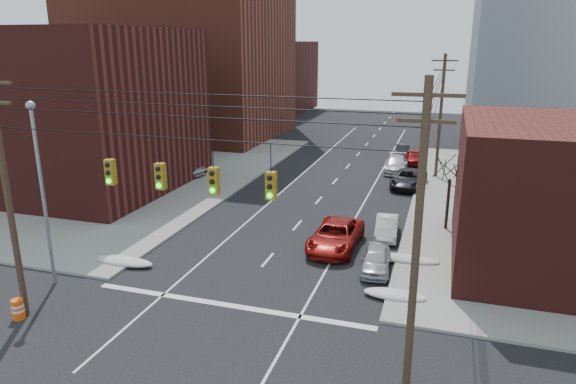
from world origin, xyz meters
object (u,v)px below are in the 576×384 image
Objects in this scene: parked_car_e at (414,157)px; parked_car_d at (396,164)px; lot_car_c at (119,168)px; parked_car_f at (403,151)px; lot_car_d at (160,165)px; parked_car_a at (376,259)px; construction_barrel at (18,309)px; lot_car_b at (178,167)px; red_pickup at (336,236)px; parked_car_b at (387,227)px; lot_car_a at (148,173)px; parked_car_c at (409,179)px.

parked_car_d is at bearing -117.35° from parked_car_e.
parked_car_d is at bearing -73.68° from lot_car_c.
parked_car_f is 1.06× the size of lot_car_d.
parked_car_a is 17.59m from construction_barrel.
lot_car_b is 1.16× the size of lot_car_c.
red_pickup is at bearing 46.22° from construction_barrel.
lot_car_d is 4.01× the size of construction_barrel.
parked_car_b is 26.60m from lot_car_c.
lot_car_b is at bearing 146.24° from red_pickup.
construction_barrel is (-14.70, -36.42, -0.24)m from parked_car_e.
lot_car_b reaches higher than parked_car_f.
lot_car_d is at bearing 34.57° from lot_car_a.
parked_car_c is 0.99× the size of lot_car_b.
lot_car_d reaches higher than construction_barrel.
red_pickup is 1.33× the size of lot_car_a.
parked_car_f is (-1.40, 2.89, -0.06)m from parked_car_e.
parked_car_a is at bearing -94.74° from parked_car_f.
red_pickup reaches higher than parked_car_b.
parked_car_d is 25.95m from lot_car_c.
parked_car_e is 0.99× the size of lot_car_a.
parked_car_f is at bearing 87.11° from parked_car_d.
parked_car_c is 1.34× the size of parked_car_f.
parked_car_c is 1.16× the size of lot_car_c.
red_pickup is 21.46m from lot_car_a.
parked_car_a is at bearing -96.97° from lot_car_a.
parked_car_f is (-1.21, 24.16, 0.02)m from parked_car_b.
lot_car_a is at bearing -156.15° from parked_car_d.
lot_car_b is (-19.01, -7.71, 0.16)m from parked_car_d.
parked_car_d is 4.14m from parked_car_e.
lot_car_a reaches higher than parked_car_f.
parked_car_e reaches higher than parked_car_b.
lot_car_d is at bearing 81.21° from lot_car_b.
lot_car_c is (-22.68, 10.79, 0.04)m from red_pickup.
parked_car_f is at bearing -36.69° from lot_car_d.
red_pickup reaches higher than lot_car_a.
lot_car_d reaches higher than parked_car_b.
parked_car_a is 4.03× the size of construction_barrel.
lot_car_d is (-22.49, 15.46, 0.15)m from parked_car_a.
parked_car_b is 0.76× the size of parked_car_d.
parked_car_c is 12.06m from parked_car_f.
parked_car_b is (-0.06, 5.29, -0.01)m from parked_car_a.
lot_car_c reaches higher than parked_car_d.
parked_car_f reaches higher than construction_barrel.
parked_car_c is 1.28× the size of parked_car_e.
parked_car_d reaches higher than lot_car_d.
red_pickup is at bearing 133.81° from parked_car_a.
red_pickup is 1.50× the size of lot_car_d.
lot_car_b is 25.47m from construction_barrel.
lot_car_c is at bearing 115.21° from construction_barrel.
parked_car_c reaches higher than parked_car_f.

